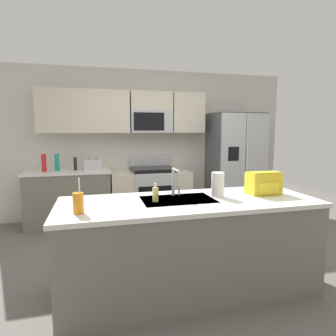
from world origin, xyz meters
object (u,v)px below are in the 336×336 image
Objects in this scene: pepper_mill at (75,164)px; soap_dispenser at (155,194)px; toaster at (93,164)px; backpack at (264,183)px; range_oven at (151,193)px; paper_towel_roll at (218,185)px; bottle_teal at (57,162)px; bottle_red at (44,163)px; drink_cup_orange at (78,203)px; sink_faucet at (175,179)px; refrigerator at (235,164)px.

soap_dispenser is at bearing -70.10° from pepper_mill.
backpack is (1.70, -2.24, 0.03)m from toaster.
range_oven is at bearing 107.80° from backpack.
pepper_mill is 2.71m from paper_towel_roll.
bottle_teal is at bearing -179.15° from range_oven.
soap_dispenser is at bearing -60.12° from bottle_red.
toaster is at bearing 87.68° from drink_cup_orange.
drink_cup_orange is at bearing -112.74° from range_oven.
sink_faucet is at bearing -63.52° from pepper_mill.
backpack reaches higher than soap_dispenser.
refrigerator is 6.56× the size of sink_faucet.
bottle_teal is 1.14× the size of paper_towel_roll.
bottle_red reaches higher than backpack.
backpack is at bearing -110.62° from refrigerator.
toaster reaches higher than soap_dispenser.
paper_towel_roll is at bearing 178.90° from backpack.
soap_dispenser is at bearing -99.78° from range_oven.
toaster is 2.49m from drink_cup_orange.
refrigerator is 8.84× the size of pepper_mill.
sink_faucet is 0.30m from soap_dispenser.
refrigerator is 10.88× the size of soap_dispenser.
bottle_teal is at bearing 115.82° from soap_dispenser.
sink_faucet is at bearing 23.32° from drink_cup_orange.
bottle_red reaches higher than pepper_mill.
range_oven is 1.63m from bottle_teal.
drink_cup_orange is 1.82m from backpack.
toaster is at bearing 179.56° from refrigerator.
bottle_red is (-3.27, 0.01, 0.11)m from refrigerator.
backpack is (0.91, -0.14, -0.05)m from sink_faucet.
bottle_teal is at bearing 134.78° from backpack.
drink_cup_orange reaches higher than toaster.
backpack is at bearing -1.10° from paper_towel_roll.
soap_dispenser is at bearing -176.00° from paper_towel_roll.
toaster is at bearing 127.19° from backpack.
drink_cup_orange reaches higher than range_oven.
backpack is at bearing 7.77° from drink_cup_orange.
range_oven is at bearing 0.85° from bottle_teal.
toaster is (-0.96, -0.05, 0.55)m from range_oven.
soap_dispenser is at bearing -178.25° from backpack.
sink_faucet reaches higher than bottle_red.
drink_cup_orange is at bearing -136.90° from refrigerator.
refrigerator is 2.53m from toaster.
sink_faucet reaches higher than backpack.
toaster is 0.28m from pepper_mill.
sink_faucet is (1.53, -2.09, 0.03)m from bottle_red.
range_oven is 2.25m from sink_faucet.
soap_dispenser is 0.71× the size of paper_towel_roll.
paper_towel_roll reaches higher than backpack.
refrigerator is 3.09m from bottle_teal.
bottle_teal is 0.19m from bottle_red.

